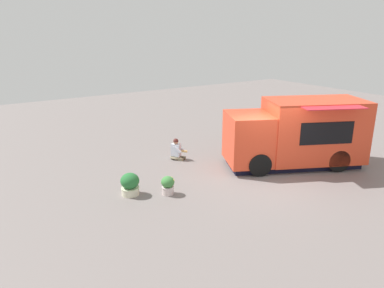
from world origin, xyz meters
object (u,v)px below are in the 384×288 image
at_px(planter_flowering_near, 130,184).
at_px(person_customer, 177,151).
at_px(planter_flowering_far, 168,185).
at_px(food_truck, 297,135).

bearing_deg(planter_flowering_near, person_customer, -54.76).
xyz_separation_m(person_customer, planter_flowering_far, (-2.71, 1.93, -0.01)).
relative_size(planter_flowering_near, planter_flowering_far, 1.20).
bearing_deg(planter_flowering_far, food_truck, -93.89).
relative_size(food_truck, planter_flowering_near, 7.54).
height_order(food_truck, planter_flowering_near, food_truck).
bearing_deg(person_customer, planter_flowering_near, 125.24).
distance_m(food_truck, planter_flowering_near, 6.63).
height_order(food_truck, planter_flowering_far, food_truck).
relative_size(food_truck, planter_flowering_far, 9.06).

